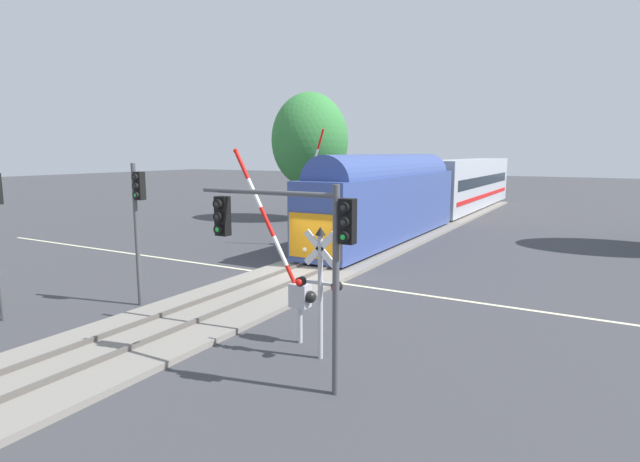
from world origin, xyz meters
The scene contains 10 objects.
ground_plane centered at (0.00, 0.00, 0.00)m, with size 220.00×220.00×0.00m, color #3D3D42.
road_centre_stripe centered at (0.00, 0.00, 0.00)m, with size 44.00×0.20×0.01m.
railway_track centered at (0.00, 0.00, 0.10)m, with size 4.40×80.00×0.32m.
commuter_train centered at (0.00, 20.57, 2.79)m, with size 3.04×41.46×5.16m.
crossing_gate_near centered at (4.04, -6.73, 1.91)m, with size 2.86×0.40×5.71m.
crossing_signal_mast centered at (5.36, -7.48, 2.23)m, with size 1.36×0.44×3.65m.
crossing_gate_far centered at (-4.07, 6.73, 2.15)m, with size 2.36×0.40×6.93m.
traffic_signal_near_right centered at (5.59, -9.12, 3.67)m, with size 4.28×0.38×4.90m.
traffic_signal_median centered at (-2.72, -6.48, 3.50)m, with size 0.53×0.38×5.22m.
oak_behind_train centered at (-9.54, 17.04, 6.53)m, with size 6.22×6.22×10.39m.
Camera 1 is at (11.93, -18.98, 5.59)m, focal length 28.58 mm.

